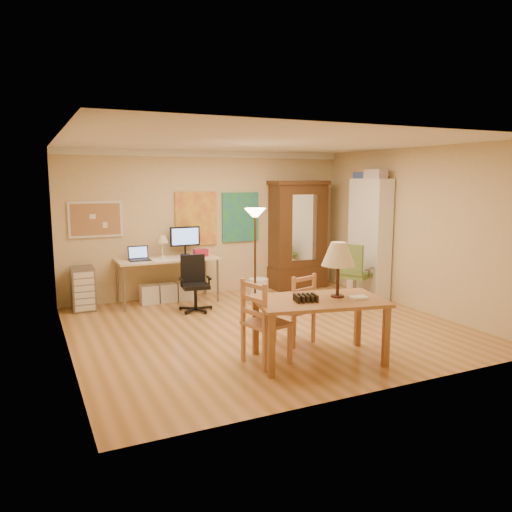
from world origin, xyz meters
name	(u,v)px	position (x,y,z in m)	size (l,w,h in m)	color
floor	(267,327)	(0.00, 0.00, 0.00)	(5.50, 5.50, 0.00)	olive
crown_molding	(208,154)	(0.00, 2.46, 2.64)	(5.50, 0.08, 0.12)	white
corkboard	(96,219)	(-2.05, 2.47, 1.50)	(0.90, 0.04, 0.62)	#AD7B51
art_panel_left	(196,219)	(-0.25, 2.47, 1.45)	(0.80, 0.04, 1.00)	#FEF62A
art_panel_right	(240,217)	(0.65, 2.47, 1.45)	(0.75, 0.04, 0.95)	teal
dining_table	(326,286)	(0.07, -1.47, 0.91)	(1.68, 1.21, 1.44)	brown
ladder_chair_back	(296,311)	(0.05, -0.78, 0.44)	(0.53, 0.52, 0.95)	#A26C4A
ladder_chair_left	(264,324)	(-0.66, -1.27, 0.48)	(0.55, 0.56, 1.02)	#A26C4A
torchiere_lamp	(255,232)	(-0.06, 0.27, 1.41)	(0.32, 0.32, 1.76)	#3E2B19
computer_desk	(169,275)	(-0.88, 2.16, 0.49)	(1.75, 0.77, 1.33)	beige
office_chair_black	(195,296)	(-0.66, 1.36, 0.25)	(0.57, 0.57, 0.93)	black
office_chair_green	(354,287)	(2.06, 0.68, 0.29)	(0.66, 0.66, 1.07)	slate
drawer_cart	(83,289)	(-2.34, 2.20, 0.37)	(0.37, 0.44, 0.74)	slate
armoire	(298,242)	(1.81, 2.24, 0.93)	(1.17, 0.55, 2.15)	#341D0E
bookshelf	(369,239)	(2.55, 0.91, 1.09)	(0.33, 0.88, 2.19)	white
wastebin	(258,291)	(0.53, 1.40, 0.22)	(0.35, 0.35, 0.44)	silver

